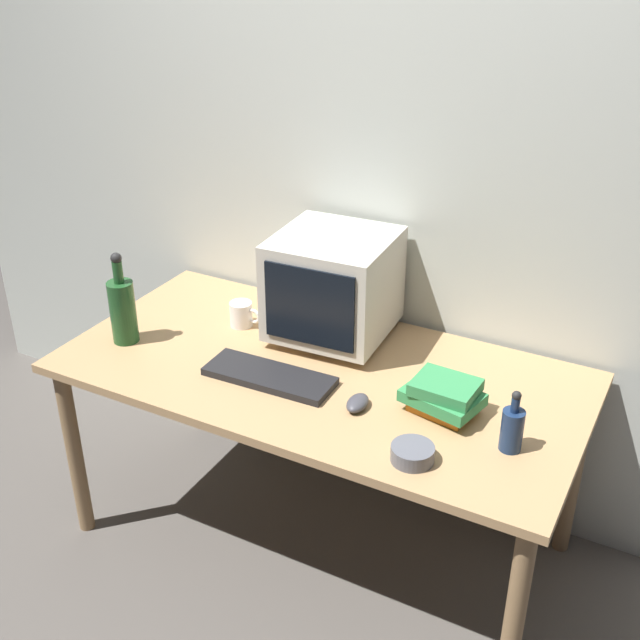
% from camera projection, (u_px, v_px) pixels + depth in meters
% --- Properties ---
extents(ground_plane, '(6.00, 6.00, 0.00)m').
position_uv_depth(ground_plane, '(320.00, 536.00, 2.93)').
color(ground_plane, '#56514C').
extents(back_wall, '(4.00, 0.08, 2.50)m').
position_uv_depth(back_wall, '(387.00, 170.00, 2.71)').
color(back_wall, beige).
rests_on(back_wall, ground).
extents(desk, '(1.70, 0.84, 0.72)m').
position_uv_depth(desk, '(320.00, 388.00, 2.62)').
color(desk, tan).
rests_on(desk, ground).
extents(crt_monitor, '(0.40, 0.41, 0.37)m').
position_uv_depth(crt_monitor, '(333.00, 286.00, 2.70)').
color(crt_monitor, beige).
rests_on(crt_monitor, desk).
extents(keyboard, '(0.42, 0.16, 0.02)m').
position_uv_depth(keyboard, '(269.00, 376.00, 2.53)').
color(keyboard, black).
rests_on(keyboard, desk).
extents(computer_mouse, '(0.07, 0.10, 0.04)m').
position_uv_depth(computer_mouse, '(358.00, 403.00, 2.38)').
color(computer_mouse, '#3F3F47').
rests_on(computer_mouse, desk).
extents(bottle_tall, '(0.09, 0.09, 0.33)m').
position_uv_depth(bottle_tall, '(123.00, 309.00, 2.70)').
color(bottle_tall, '#1E4C23').
rests_on(bottle_tall, desk).
extents(bottle_short, '(0.06, 0.06, 0.19)m').
position_uv_depth(bottle_short, '(512.00, 428.00, 2.18)').
color(bottle_short, navy).
rests_on(bottle_short, desk).
extents(book_stack, '(0.25, 0.20, 0.11)m').
position_uv_depth(book_stack, '(444.00, 396.00, 2.35)').
color(book_stack, orange).
rests_on(book_stack, desk).
extents(mug, '(0.12, 0.08, 0.09)m').
position_uv_depth(mug, '(242.00, 314.00, 2.83)').
color(mug, white).
rests_on(mug, desk).
extents(cd_spindle, '(0.12, 0.12, 0.04)m').
position_uv_depth(cd_spindle, '(413.00, 453.00, 2.16)').
color(cd_spindle, '#595B66').
rests_on(cd_spindle, desk).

